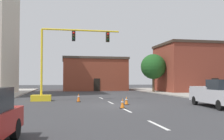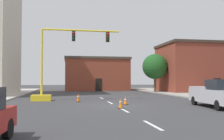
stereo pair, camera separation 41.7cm
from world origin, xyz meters
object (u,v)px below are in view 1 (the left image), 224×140
Objects in this scene: traffic_cone_roadside_a at (122,103)px; traffic_cone_roadside_b at (126,101)px; pickup_truck_silver at (218,94)px; tree_right_far at (153,67)px; traffic_signal_gantry at (53,77)px; traffic_cone_roadside_c at (79,98)px.

traffic_cone_roadside_a is 1.09× the size of traffic_cone_roadside_b.
tree_right_far is at bearing 82.34° from pickup_truck_silver.
traffic_cone_roadside_a is at bearing -56.34° from traffic_signal_gantry.
traffic_cone_roadside_c is at bearing -36.79° from traffic_signal_gantry.
tree_right_far is 8.40× the size of traffic_cone_roadside_a.
traffic_signal_gantry reaches higher than pickup_truck_silver.
traffic_cone_roadside_a is 2.59m from traffic_cone_roadside_b.
tree_right_far reaches higher than pickup_truck_silver.
traffic_cone_roadside_b is at bearing -42.88° from traffic_cone_roadside_c.
traffic_signal_gantry is 12.74× the size of traffic_cone_roadside_b.
pickup_truck_silver is at bearing -97.66° from tree_right_far.
traffic_cone_roadside_a is (-6.90, 0.66, -0.63)m from pickup_truck_silver.
traffic_cone_roadside_c is (-9.54, 6.38, -0.60)m from pickup_truck_silver.
pickup_truck_silver is 8.53× the size of traffic_cone_roadside_b.
tree_right_far is at bearing 63.55° from traffic_cone_roadside_b.
traffic_signal_gantry is at bearing 123.66° from traffic_cone_roadside_a.
traffic_cone_roadside_a is at bearing -115.76° from tree_right_far.
traffic_signal_gantry is at bearing 143.21° from traffic_cone_roadside_c.
traffic_signal_gantry is 10.82× the size of traffic_cone_roadside_c.
traffic_cone_roadside_a reaches higher than traffic_cone_roadside_b.
pickup_truck_silver reaches higher than traffic_cone_roadside_b.
traffic_signal_gantry is 1.39× the size of tree_right_far.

